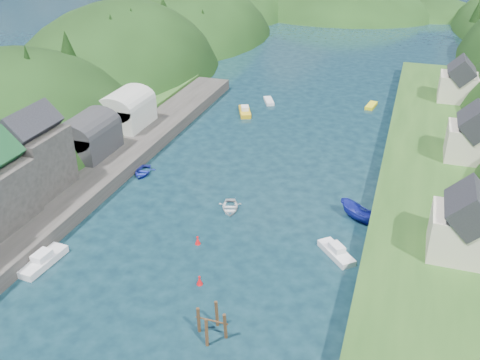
% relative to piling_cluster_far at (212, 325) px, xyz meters
% --- Properties ---
extents(ground, '(600.00, 600.00, 0.00)m').
position_rel_piling_cluster_far_xyz_m(ground, '(-4.96, 45.42, -1.20)').
color(ground, black).
rests_on(ground, ground).
extents(hillside_left, '(44.00, 245.56, 52.00)m').
position_rel_piling_cluster_far_xyz_m(hillside_left, '(-49.96, 70.42, -9.23)').
color(hillside_left, black).
rests_on(hillside_left, ground).
extents(far_hills, '(103.00, 68.00, 44.00)m').
position_rel_piling_cluster_far_xyz_m(far_hills, '(-3.75, 169.43, -12.00)').
color(far_hills, black).
rests_on(far_hills, ground).
extents(hill_trees, '(91.15, 148.03, 12.44)m').
position_rel_piling_cluster_far_xyz_m(hill_trees, '(-3.37, 59.43, 9.91)').
color(hill_trees, black).
rests_on(hill_trees, ground).
extents(quay_left, '(12.00, 110.00, 2.00)m').
position_rel_piling_cluster_far_xyz_m(quay_left, '(-28.96, 15.42, -0.20)').
color(quay_left, '#2D2B28').
rests_on(quay_left, ground).
extents(terrace_left_grass, '(12.00, 110.00, 2.50)m').
position_rel_piling_cluster_far_xyz_m(terrace_left_grass, '(-35.96, 15.42, 0.05)').
color(terrace_left_grass, '#234719').
rests_on(terrace_left_grass, ground).
extents(boat_sheds, '(7.00, 21.00, 7.50)m').
position_rel_piling_cluster_far_xyz_m(boat_sheds, '(-30.96, 34.42, 4.07)').
color(boat_sheds, '#2D2D30').
rests_on(boat_sheds, quay_left).
extents(terrace_right, '(16.00, 120.00, 2.40)m').
position_rel_piling_cluster_far_xyz_m(terrace_right, '(20.04, 35.42, -0.00)').
color(terrace_right, '#234719').
rests_on(terrace_right, ground).
extents(right_bank_cottages, '(9.00, 59.24, 8.41)m').
position_rel_piling_cluster_far_xyz_m(right_bank_cottages, '(23.04, 43.75, 4.64)').
color(right_bank_cottages, beige).
rests_on(right_bank_cottages, terrace_right).
extents(piling_cluster_far, '(3.18, 2.97, 3.54)m').
position_rel_piling_cluster_far_xyz_m(piling_cluster_far, '(0.00, 0.00, 0.00)').
color(piling_cluster_far, '#382314').
rests_on(piling_cluster_far, ground).
extents(channel_buoy_near, '(0.70, 0.70, 1.10)m').
position_rel_piling_cluster_far_xyz_m(channel_buoy_near, '(-3.94, 6.57, -0.72)').
color(channel_buoy_near, '#B00E10').
rests_on(channel_buoy_near, ground).
extents(channel_buoy_far, '(0.70, 0.70, 1.10)m').
position_rel_piling_cluster_far_xyz_m(channel_buoy_far, '(-6.99, 13.51, -0.72)').
color(channel_buoy_far, '#B00E10').
rests_on(channel_buoy_far, ground).
extents(moored_boats, '(36.99, 91.33, 2.16)m').
position_rel_piling_cluster_far_xyz_m(moored_boats, '(-8.22, 14.37, -0.58)').
color(moored_boats, silver).
rests_on(moored_boats, ground).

